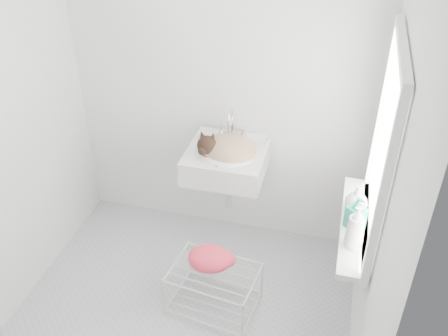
% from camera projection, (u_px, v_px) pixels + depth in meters
% --- Properties ---
extents(floor, '(2.20, 2.00, 0.02)m').
position_uv_depth(floor, '(183.00, 313.00, 3.35)').
color(floor, '#A8ABB1').
rests_on(floor, ground).
extents(back_wall, '(2.20, 0.02, 2.50)m').
position_uv_depth(back_wall, '(220.00, 82.00, 3.45)').
color(back_wall, white).
rests_on(back_wall, ground).
extents(right_wall, '(0.02, 2.00, 2.50)m').
position_uv_depth(right_wall, '(385.00, 187.00, 2.42)').
color(right_wall, white).
rests_on(right_wall, ground).
extents(window_glass, '(0.01, 0.80, 1.00)m').
position_uv_depth(window_glass, '(385.00, 149.00, 2.53)').
color(window_glass, white).
rests_on(window_glass, right_wall).
extents(window_frame, '(0.04, 0.90, 1.10)m').
position_uv_depth(window_frame, '(382.00, 148.00, 2.53)').
color(window_frame, white).
rests_on(window_frame, right_wall).
extents(windowsill, '(0.16, 0.88, 0.04)m').
position_uv_depth(windowsill, '(355.00, 224.00, 2.83)').
color(windowsill, white).
rests_on(windowsill, right_wall).
extents(sink, '(0.55, 0.48, 0.22)m').
position_uv_depth(sink, '(226.00, 152.00, 3.44)').
color(sink, silver).
rests_on(sink, back_wall).
extents(faucet, '(0.20, 0.14, 0.20)m').
position_uv_depth(faucet, '(232.00, 122.00, 3.51)').
color(faucet, silver).
rests_on(faucet, sink).
extents(cat, '(0.42, 0.35, 0.25)m').
position_uv_depth(cat, '(227.00, 149.00, 3.41)').
color(cat, tan).
rests_on(cat, sink).
extents(wire_rack, '(0.59, 0.45, 0.33)m').
position_uv_depth(wire_rack, '(214.00, 290.00, 3.32)').
color(wire_rack, silver).
rests_on(wire_rack, floor).
extents(towel, '(0.32, 0.24, 0.12)m').
position_uv_depth(towel, '(210.00, 262.00, 3.25)').
color(towel, '#F34A00').
rests_on(towel, wire_rack).
extents(bottle_a, '(0.12, 0.12, 0.22)m').
position_uv_depth(bottle_a, '(352.00, 245.00, 2.66)').
color(bottle_a, white).
rests_on(bottle_a, windowsill).
extents(bottle_b, '(0.13, 0.13, 0.20)m').
position_uv_depth(bottle_b, '(353.00, 227.00, 2.79)').
color(bottle_b, '#1F9178').
rests_on(bottle_b, windowsill).
extents(bottle_c, '(0.18, 0.18, 0.17)m').
position_uv_depth(bottle_c, '(355.00, 211.00, 2.91)').
color(bottle_c, silver).
rests_on(bottle_c, windowsill).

